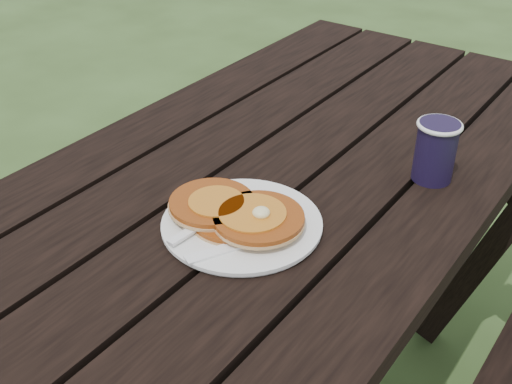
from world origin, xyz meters
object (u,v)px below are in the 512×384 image
Objects in this scene: picnic_table at (241,349)px; pancake_stack at (236,213)px; plate at (242,224)px; coffee_cup at (436,148)px.

picnic_table is 0.42m from pancake_stack.
plate is at bearing 13.65° from pancake_stack.
coffee_cup is at bearing 44.03° from picnic_table.
picnic_table is 7.21× the size of plate.
coffee_cup is (0.20, 0.32, 0.04)m from pancake_stack.
picnic_table is at bearing -135.97° from coffee_cup.
picnic_table is 16.26× the size of coffee_cup.
plate is at bearing -120.47° from coffee_cup.
pancake_stack reaches higher than plate.
pancake_stack is (0.06, -0.08, 0.41)m from picnic_table.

